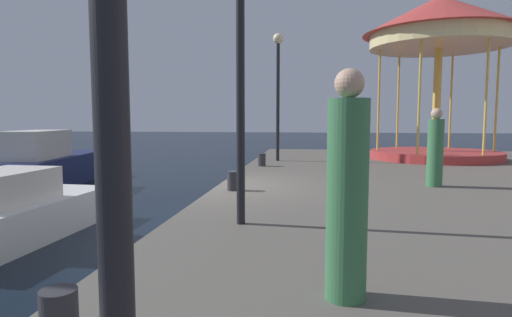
{
  "coord_description": "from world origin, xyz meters",
  "views": [
    {
      "loc": [
        2.13,
        -9.31,
        2.3
      ],
      "look_at": [
        0.39,
        3.55,
        1.07
      ],
      "focal_mm": 29.87,
      "sensor_mm": 36.0,
      "label": 1
    }
  ],
  "objects": [
    {
      "name": "carousel",
      "position": [
        6.58,
        7.13,
        5.24
      ],
      "size": [
        5.42,
        5.42,
        5.88
      ],
      "color": "#B23333",
      "rests_on": "quay_dock"
    },
    {
      "name": "person_mid_promenade",
      "position": [
        2.41,
        -5.8,
        1.69
      ],
      "size": [
        0.34,
        0.34,
        1.9
      ],
      "color": "#387247",
      "rests_on": "quay_dock"
    },
    {
      "name": "bollard_center",
      "position": [
        0.52,
        3.92,
        1.0
      ],
      "size": [
        0.24,
        0.24,
        0.4
      ],
      "primitive_type": "cylinder",
      "color": "#2D2D33",
      "rests_on": "quay_dock"
    },
    {
      "name": "motorboat_navy",
      "position": [
        -6.69,
        3.84,
        0.72
      ],
      "size": [
        2.59,
        5.78,
        1.91
      ],
      "color": "#19214C",
      "rests_on": "ground"
    },
    {
      "name": "lamp_post_far_end",
      "position": [
        0.87,
        5.69,
        3.82
      ],
      "size": [
        0.36,
        0.36,
        4.43
      ],
      "color": "black",
      "rests_on": "quay_dock"
    },
    {
      "name": "bollard_north",
      "position": [
        0.47,
        -0.65,
        1.0
      ],
      "size": [
        0.24,
        0.24,
        0.4
      ],
      "primitive_type": "cylinder",
      "color": "#2D2D33",
      "rests_on": "quay_dock"
    },
    {
      "name": "motorboat_white",
      "position": [
        -3.54,
        -2.11,
        0.51
      ],
      "size": [
        1.96,
        4.24,
        1.34
      ],
      "color": "white",
      "rests_on": "ground"
    },
    {
      "name": "ground_plane",
      "position": [
        0.0,
        0.0,
        0.0
      ],
      "size": [
        120.0,
        120.0,
        0.0
      ],
      "primitive_type": "plane",
      "color": "black"
    },
    {
      "name": "person_by_the_water",
      "position": [
        4.78,
        0.46,
        1.61
      ],
      "size": [
        0.34,
        0.34,
        1.73
      ],
      "color": "#387247",
      "rests_on": "quay_dock"
    }
  ]
}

